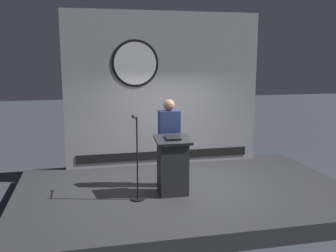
# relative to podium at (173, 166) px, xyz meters

# --- Properties ---
(ground_plane) EXTENTS (40.00, 40.00, 0.00)m
(ground_plane) POSITION_rel_podium_xyz_m (0.29, 0.23, -0.84)
(ground_plane) COLOR #383D47
(stage_platform) EXTENTS (6.40, 4.00, 0.30)m
(stage_platform) POSITION_rel_podium_xyz_m (0.29, 0.23, -0.69)
(stage_platform) COLOR #333338
(stage_platform) RESTS_ON ground
(banner_display) EXTENTS (4.56, 0.12, 3.54)m
(banner_display) POSITION_rel_podium_xyz_m (0.27, 2.08, 1.23)
(banner_display) COLOR #9E9EA3
(banner_display) RESTS_ON stage_platform
(podium) EXTENTS (0.64, 0.50, 1.10)m
(podium) POSITION_rel_podium_xyz_m (0.00, 0.00, 0.00)
(podium) COLOR #26262B
(podium) RESTS_ON stage_platform
(speaker_person) EXTENTS (0.40, 0.26, 1.72)m
(speaker_person) POSITION_rel_podium_xyz_m (0.04, 0.48, 0.34)
(speaker_person) COLOR black
(speaker_person) RESTS_ON stage_platform
(microphone_stand) EXTENTS (0.24, 0.57, 1.50)m
(microphone_stand) POSITION_rel_podium_xyz_m (-0.68, -0.09, -0.01)
(microphone_stand) COLOR black
(microphone_stand) RESTS_ON stage_platform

